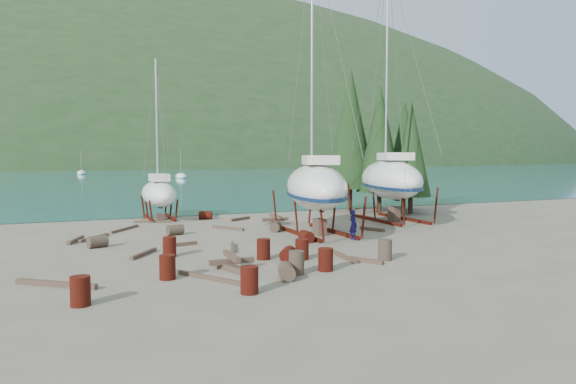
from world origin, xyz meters
name	(u,v)px	position (x,y,z in m)	size (l,w,h in m)	color
ground	(294,248)	(0.00, 0.00, 0.00)	(600.00, 600.00, 0.00)	#645C4F
bay_water	(90,163)	(0.00, 315.00, 0.01)	(700.00, 700.00, 0.00)	#19637D
far_hill	(90,163)	(0.00, 320.00, 0.00)	(800.00, 360.00, 110.00)	#1F381C
far_house_center	(43,160)	(-20.00, 190.00, 2.92)	(6.60, 5.60, 5.60)	beige
far_house_right	(178,160)	(30.00, 190.00, 2.92)	(6.60, 5.60, 5.60)	beige
cypress_near_right	(380,138)	(12.50, 12.00, 5.79)	(3.60, 3.60, 10.00)	black
cypress_mid_right	(411,149)	(14.00, 10.00, 4.92)	(3.06, 3.06, 8.50)	black
cypress_back_left	(351,128)	(11.00, 14.00, 6.66)	(4.14, 4.14, 11.50)	black
cypress_far_right	(404,146)	(15.50, 13.00, 5.21)	(3.24, 3.24, 9.00)	black
moored_boat_mid	(181,176)	(10.00, 80.00, 0.39)	(2.00, 5.00, 6.05)	white
moored_boat_far	(81,173)	(-8.00, 110.00, 0.39)	(2.00, 5.00, 6.05)	white
large_sailboat_near	(316,186)	(2.86, 3.59, 2.73)	(6.49, 11.19, 16.95)	white
large_sailboat_far	(390,179)	(10.17, 7.10, 2.87)	(6.92, 11.52, 17.55)	white
small_sailboat_shore	(159,193)	(-4.26, 13.98, 1.84)	(2.27, 6.98, 11.12)	white
worker	(353,225)	(3.81, 1.00, 0.79)	(0.57, 0.38, 1.57)	#161250
drum_0	(80,291)	(-9.62, -6.36, 0.44)	(0.58, 0.58, 0.88)	#51150D
drum_1	(287,272)	(-2.78, -5.72, 0.29)	(0.58, 0.58, 0.88)	#2D2823
drum_3	(249,280)	(-4.60, -7.00, 0.44)	(0.58, 0.58, 0.88)	#51150D
drum_4	(206,215)	(-1.29, 12.58, 0.29)	(0.58, 0.58, 0.88)	#51150D
drum_5	(297,263)	(-2.13, -5.12, 0.44)	(0.58, 0.58, 0.88)	#2D2823
drum_6	(306,236)	(1.23, 1.30, 0.29)	(0.58, 0.58, 0.88)	#51150D
drum_7	(326,260)	(-0.87, -5.02, 0.44)	(0.58, 0.58, 0.88)	#51150D
drum_8	(170,247)	(-5.92, 0.10, 0.44)	(0.58, 0.58, 0.88)	#51150D
drum_9	(175,230)	(-4.55, 6.27, 0.29)	(0.58, 0.58, 0.88)	#2D2823
drum_10	(263,249)	(-2.31, -2.01, 0.44)	(0.58, 0.58, 0.88)	#51150D
drum_11	(276,227)	(1.11, 5.34, 0.29)	(0.58, 0.58, 0.88)	#2D2823
drum_12	(288,254)	(-1.47, -2.71, 0.29)	(0.58, 0.58, 0.88)	#51150D
drum_13	(167,267)	(-6.70, -4.04, 0.44)	(0.58, 0.58, 0.88)	#51150D
drum_14	(302,249)	(-0.81, -2.68, 0.44)	(0.58, 0.58, 0.88)	#51150D
drum_15	(98,242)	(-8.73, 3.71, 0.29)	(0.58, 0.58, 0.88)	#2D2823
drum_17	(385,250)	(2.39, -4.15, 0.44)	(0.58, 0.58, 0.88)	#2D2823
timber_0	(152,222)	(-4.98, 12.12, 0.07)	(0.14, 2.39, 0.14)	brown
timber_1	(372,229)	(6.47, 3.39, 0.10)	(0.19, 1.63, 0.19)	brown
timber_2	(76,240)	(-9.70, 5.94, 0.09)	(0.19, 2.11, 0.19)	brown
timber_3	(208,278)	(-5.37, -4.65, 0.07)	(0.15, 3.20, 0.15)	brown
timber_4	(180,244)	(-4.99, 2.57, 0.09)	(0.17, 1.79, 0.17)	brown
timber_5	(342,256)	(0.96, -3.02, 0.08)	(0.16, 2.71, 0.16)	brown
timber_6	(240,219)	(0.77, 11.18, 0.10)	(0.19, 1.90, 0.19)	brown
timber_7	(366,261)	(1.37, -4.30, 0.09)	(0.17, 1.57, 0.17)	brown
timber_9	(152,220)	(-4.88, 12.86, 0.08)	(0.15, 2.32, 0.15)	brown
timber_10	(228,228)	(-1.22, 7.24, 0.08)	(0.16, 2.44, 0.16)	brown
timber_11	(233,247)	(-2.81, 0.89, 0.08)	(0.15, 2.38, 0.15)	brown
timber_12	(144,254)	(-6.93, 0.84, 0.08)	(0.17, 2.26, 0.17)	brown
timber_14	(56,284)	(-10.36, -3.63, 0.09)	(0.18, 3.15, 0.18)	brown
timber_15	(125,229)	(-6.98, 9.32, 0.07)	(0.15, 3.10, 0.15)	brown
timber_16	(232,269)	(-4.24, -3.76, 0.11)	(0.23, 2.52, 0.23)	brown
timber_17	(94,238)	(-8.79, 6.42, 0.08)	(0.16, 2.44, 0.16)	brown
timber_pile_fore	(232,261)	(-4.09, -3.28, 0.30)	(1.80, 1.80, 0.60)	brown
timber_pile_aft	(275,219)	(2.30, 8.44, 0.30)	(1.80, 1.80, 0.60)	brown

